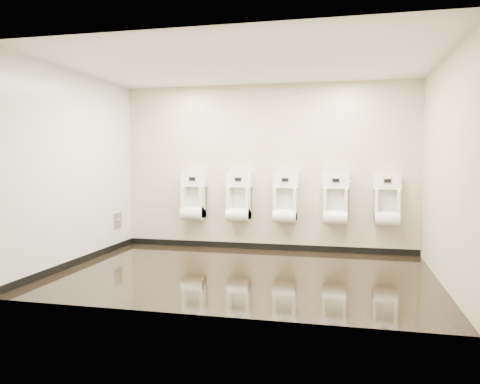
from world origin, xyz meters
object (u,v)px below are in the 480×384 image
object	(u,v)px
access_panel	(118,220)
urinal_3	(336,203)
urinal_0	(193,200)
urinal_1	(239,201)
urinal_4	(387,204)
urinal_2	(285,202)

from	to	relation	value
access_panel	urinal_3	size ratio (longest dim) A/B	0.31
urinal_0	urinal_3	bearing A→B (deg)	0.00
urinal_1	urinal_0	bearing A→B (deg)	180.00
urinal_4	urinal_0	bearing A→B (deg)	180.00
access_panel	urinal_3	distance (m)	3.68
urinal_3	urinal_4	size ratio (longest dim) A/B	1.00
urinal_2	urinal_1	bearing A→B (deg)	180.00
urinal_1	urinal_4	world-z (taller)	same
access_panel	urinal_2	xyz separation A→B (m)	(2.83, 0.41, 0.34)
urinal_1	urinal_3	size ratio (longest dim) A/B	1.00
urinal_4	urinal_3	bearing A→B (deg)	180.00
access_panel	urinal_0	distance (m)	1.34
urinal_1	urinal_3	world-z (taller)	same
urinal_1	urinal_3	xyz separation A→B (m)	(1.61, 0.00, 0.00)
access_panel	urinal_3	xyz separation A→B (m)	(3.65, 0.41, 0.34)
access_panel	urinal_1	xyz separation A→B (m)	(2.04, 0.41, 0.34)
urinal_0	urinal_4	bearing A→B (deg)	0.00
urinal_3	urinal_4	world-z (taller)	same
access_panel	urinal_2	bearing A→B (deg)	8.18
urinal_2	urinal_3	size ratio (longest dim) A/B	1.00
urinal_1	urinal_3	bearing A→B (deg)	0.00
access_panel	urinal_0	xyz separation A→B (m)	(1.23, 0.41, 0.34)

